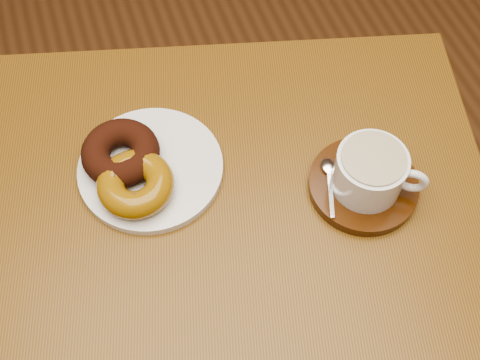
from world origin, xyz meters
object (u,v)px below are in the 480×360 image
object	(u,v)px
saucer	(363,185)
coffee_cup	(371,171)
cafe_table	(229,226)
donut_plate	(151,168)

from	to	relation	value
saucer	coffee_cup	distance (m)	0.04
saucer	coffee_cup	world-z (taller)	coffee_cup
cafe_table	donut_plate	world-z (taller)	donut_plate
saucer	coffee_cup	xyz separation A→B (m)	(0.00, -0.00, 0.04)
donut_plate	coffee_cup	xyz separation A→B (m)	(0.29, -0.13, 0.05)
cafe_table	coffee_cup	bearing A→B (deg)	-3.60
coffee_cup	saucer	bearing A→B (deg)	148.02
donut_plate	coffee_cup	distance (m)	0.33
cafe_table	donut_plate	distance (m)	0.17
saucer	coffee_cup	size ratio (longest dim) A/B	1.33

